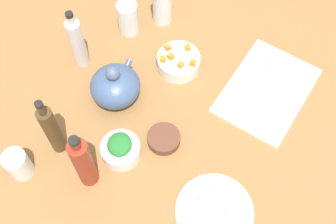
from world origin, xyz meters
TOP-DOWN VIEW (x-y plane):
  - tabletop at (0.00, 0.00)cm, footprint 190.00×190.00cm
  - cutting_board at (24.83, -24.08)cm, footprint 36.57×27.60cm
  - plate_tofu at (-20.44, -25.97)cm, footprint 22.66×22.66cm
  - bowl_greens at (-17.34, 7.03)cm, footprint 12.05×12.05cm
  - bowl_carrots at (19.90, 6.51)cm, footprint 14.54×14.54cm
  - bowl_small_side at (-7.35, -2.41)cm, footprint 10.33×10.33cm
  - teapot at (0.52, 19.21)cm, footprint 17.81×16.18cm
  - bottle_0 at (-28.41, 11.49)cm, footprint 5.56×5.56cm
  - bottle_1 at (6.11, 36.72)cm, footprint 4.84×4.84cm
  - bottle_2 at (-24.04, 25.29)cm, footprint 4.55×4.55cm
  - drinking_glass_0 at (25.92, 29.65)cm, footprint 7.21×7.21cm
  - drinking_glass_1 at (35.97, 21.35)cm, footprint 6.87×6.87cm
  - drinking_glass_2 at (-36.12, 30.62)cm, footprint 7.19×7.19cm
  - carrot_cube_0 at (19.56, 1.12)cm, footprint 2.13×2.13cm
  - carrot_cube_1 at (17.03, 4.38)cm, footprint 1.90×1.90cm
  - carrot_cube_2 at (18.51, 8.77)cm, footprint 2.20×2.20cm
  - carrot_cube_3 at (24.44, 5.45)cm, footprint 2.53×2.53cm
  - carrot_cube_4 at (16.26, 10.56)cm, footprint 2.51×2.51cm
  - carrot_cube_5 at (21.25, 11.42)cm, footprint 2.48×2.48cm
  - chopped_greens_mound at (-17.34, 7.03)cm, footprint 10.33×10.02cm
  - tofu_cube_0 at (-20.08, -21.64)cm, footprint 2.31×2.31cm
  - tofu_cube_1 at (-23.36, -28.84)cm, footprint 3.10×3.10cm
  - tofu_cube_2 at (-19.30, -30.34)cm, footprint 2.37×2.37cm
  - tofu_cube_3 at (-22.37, -24.81)cm, footprint 2.72×2.72cm
  - tofu_cube_4 at (-17.05, -26.94)cm, footprint 2.51×2.51cm
  - tofu_cube_5 at (-16.39, -23.33)cm, footprint 2.89×2.89cm
  - dumpling_0 at (27.34, -23.89)cm, footprint 4.87×4.77cm
  - dumpling_1 at (20.96, -17.77)cm, footprint 5.50×5.78cm
  - dumpling_2 at (14.95, -17.29)cm, footprint 5.40×5.17cm
  - dumpling_3 at (32.74, -29.65)cm, footprint 6.05×5.95cm
  - dumpling_4 at (33.18, -22.12)cm, footprint 6.55×6.77cm

SIDE VIEW (x-z plane):
  - tabletop at x=0.00cm, z-range 0.00..3.00cm
  - cutting_board at x=24.83cm, z-range 3.00..4.00cm
  - plate_tofu at x=-20.44cm, z-range 3.00..4.20cm
  - bowl_small_side at x=-7.35cm, z-range 3.00..6.10cm
  - dumpling_1 at x=20.96cm, z-range 4.00..6.05cm
  - dumpling_0 at x=27.34cm, z-range 4.00..6.21cm
  - tofu_cube_0 at x=-20.08cm, z-range 4.20..6.40cm
  - tofu_cube_1 at x=-23.36cm, z-range 4.20..6.40cm
  - tofu_cube_2 at x=-19.30cm, z-range 4.20..6.40cm
  - tofu_cube_3 at x=-22.37cm, z-range 4.20..6.40cm
  - tofu_cube_4 at x=-17.05cm, z-range 4.20..6.40cm
  - tofu_cube_5 at x=-16.39cm, z-range 4.20..6.40cm
  - dumpling_3 at x=32.74cm, z-range 4.00..6.67cm
  - dumpling_4 at x=33.18cm, z-range 4.00..6.92cm
  - dumpling_2 at x=14.95cm, z-range 4.00..6.96cm
  - bowl_greens at x=-17.34cm, z-range 3.00..8.28cm
  - bowl_carrots at x=19.90cm, z-range 3.00..8.34cm
  - drinking_glass_2 at x=-36.12cm, z-range 3.00..13.07cm
  - teapot at x=0.52cm, z-range 1.18..16.71cm
  - carrot_cube_0 at x=19.56cm, z-range 8.34..10.14cm
  - carrot_cube_1 at x=17.03cm, z-range 8.34..10.14cm
  - carrot_cube_2 at x=18.51cm, z-range 8.34..10.14cm
  - carrot_cube_3 at x=24.44cm, z-range 8.34..10.14cm
  - carrot_cube_4 at x=16.26cm, z-range 8.34..10.14cm
  - carrot_cube_5 at x=21.25cm, z-range 8.34..10.14cm
  - drinking_glass_0 at x=25.92cm, z-range 3.00..15.72cm
  - chopped_greens_mound at x=-17.34cm, z-range 8.28..11.82cm
  - drinking_glass_1 at x=35.97cm, z-range 3.00..17.54cm
  - bottle_1 at x=6.11cm, z-range 1.24..26.12cm
  - bottle_2 at x=-24.04cm, z-range 1.08..27.77cm
  - bottle_0 at x=-28.41cm, z-range 1.43..27.95cm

